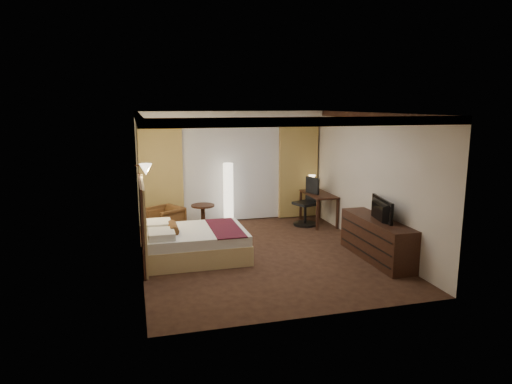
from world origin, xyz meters
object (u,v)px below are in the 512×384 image
object	(u,v)px
office_chair	(305,202)
dresser	(377,239)
bed	(196,244)
side_table	(203,217)
floor_lamp	(228,194)
desk	(318,209)
television	(377,204)
armchair	(165,219)

from	to	relation	value
office_chair	dresser	distance (m)	2.66
bed	side_table	bearing A→B (deg)	77.37
side_table	dresser	size ratio (longest dim) A/B	0.30
side_table	floor_lamp	bearing A→B (deg)	24.25
desk	bed	bearing A→B (deg)	-151.61
side_table	television	bearing A→B (deg)	-45.62
bed	side_table	size ratio (longest dim) A/B	3.16
bed	office_chair	bearing A→B (deg)	30.56
dresser	bed	bearing A→B (deg)	163.93
bed	desk	distance (m)	3.64
bed	office_chair	distance (m)	3.32
side_table	dresser	distance (m)	4.02
bed	desk	xyz separation A→B (m)	(3.21, 1.73, 0.10)
armchair	dresser	distance (m)	4.57
floor_lamp	office_chair	xyz separation A→B (m)	(1.76, -0.53, -0.18)
side_table	office_chair	bearing A→B (deg)	-5.59
side_table	office_chair	distance (m)	2.45
television	bed	bearing A→B (deg)	83.99
armchair	floor_lamp	size ratio (longest dim) A/B	0.46
bed	armchair	size ratio (longest dim) A/B	2.69
side_table	office_chair	xyz separation A→B (m)	(2.42, -0.24, 0.28)
bed	floor_lamp	size ratio (longest dim) A/B	1.24
bed	side_table	xyz separation A→B (m)	(0.43, 1.92, 0.02)
armchair	dresser	size ratio (longest dim) A/B	0.35
bed	side_table	distance (m)	1.97
desk	dresser	world-z (taller)	dresser
desk	floor_lamp	bearing A→B (deg)	167.09
desk	office_chair	size ratio (longest dim) A/B	1.03
office_chair	television	xyz separation A→B (m)	(0.38, -2.62, 0.47)
dresser	armchair	bearing A→B (deg)	144.06
floor_lamp	desk	bearing A→B (deg)	-12.91
armchair	desk	xyz separation A→B (m)	(3.65, -0.01, 0.03)
armchair	side_table	world-z (taller)	armchair
side_table	television	xyz separation A→B (m)	(2.80, -2.86, 0.75)
floor_lamp	office_chair	distance (m)	1.85
floor_lamp	desk	world-z (taller)	floor_lamp
side_table	television	size ratio (longest dim) A/B	0.61
floor_lamp	desk	distance (m)	2.20
side_table	dresser	xyz separation A→B (m)	(2.83, -2.86, 0.09)
bed	office_chair	world-z (taller)	office_chair
bed	floor_lamp	bearing A→B (deg)	63.78
floor_lamp	television	size ratio (longest dim) A/B	1.54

